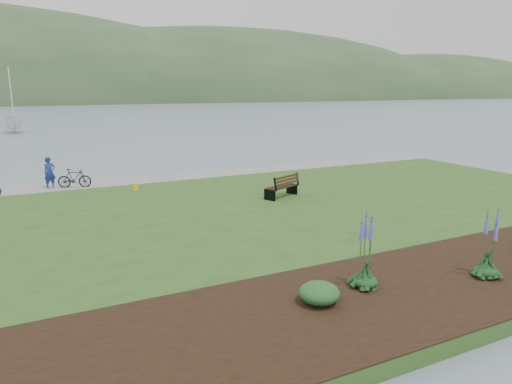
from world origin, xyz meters
TOP-DOWN VIEW (x-y plane):
  - ground at (0.00, 0.00)m, footprint 600.00×600.00m
  - lawn at (0.00, -2.00)m, footprint 34.00×20.00m
  - shoreline_path at (0.00, 6.90)m, footprint 34.00×2.20m
  - garden_bed at (3.00, -9.80)m, footprint 24.00×4.40m
  - far_hillside at (20.00, 170.00)m, footprint 580.00×80.00m
  - park_bench at (2.20, 0.03)m, footprint 1.89×1.36m
  - person at (-7.23, 6.75)m, footprint 0.80×0.68m
  - bicycle_b at (-6.14, 6.41)m, footprint 0.93×1.67m
  - sailboat at (-9.56, 44.99)m, footprint 9.73×9.89m
  - pannier at (-3.56, 4.57)m, footprint 0.30×0.37m
  - echium_0 at (2.51, -10.22)m, footprint 0.62×0.62m
  - echium_4 at (-0.76, -9.35)m, footprint 0.62×0.62m
  - shrub_0 at (-2.26, -9.54)m, footprint 0.95×0.95m

SIDE VIEW (x-z plane):
  - ground at x=0.00m, z-range 0.00..0.00m
  - far_hillside at x=20.00m, z-range -19.00..19.00m
  - sailboat at x=-9.56m, z-range -12.31..12.31m
  - lawn at x=0.00m, z-range 0.00..0.40m
  - shoreline_path at x=0.00m, z-range 0.40..0.43m
  - garden_bed at x=3.00m, z-range 0.40..0.44m
  - pannier at x=-3.56m, z-range 0.40..0.74m
  - shrub_0 at x=-2.26m, z-range 0.44..0.92m
  - bicycle_b at x=-6.14m, z-range 0.40..1.37m
  - park_bench at x=2.20m, z-range 0.40..1.48m
  - echium_0 at x=2.51m, z-range 0.24..2.25m
  - person at x=-7.23m, z-range 0.40..2.26m
  - echium_4 at x=-0.76m, z-range 0.23..2.54m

